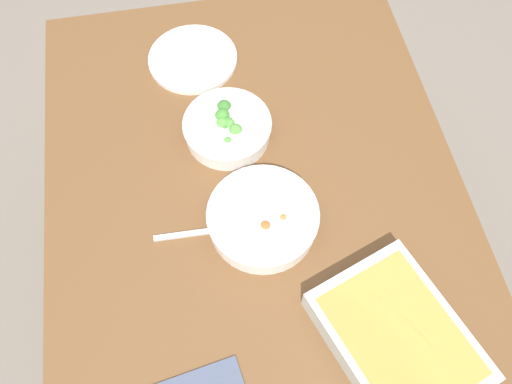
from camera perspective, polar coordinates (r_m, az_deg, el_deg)
ground_plane at (r=1.84m, az=0.00°, el=-11.00°), size 6.00×6.00×0.00m
dining_table at (r=1.23m, az=0.00°, el=-1.98°), size 1.20×0.90×0.74m
stew_bowl at (r=1.09m, az=0.89°, el=-2.76°), size 0.23×0.23×0.06m
broccoli_bowl at (r=1.21m, az=-3.07°, el=6.89°), size 0.20×0.20×0.06m
baking_dish at (r=1.04m, az=14.83°, el=-14.84°), size 0.36×0.31×0.06m
side_plate at (r=1.38m, az=-6.74°, el=13.91°), size 0.22×0.22×0.01m
spoon_by_stew at (r=1.11m, az=-5.10°, el=-4.15°), size 0.03×0.18×0.01m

